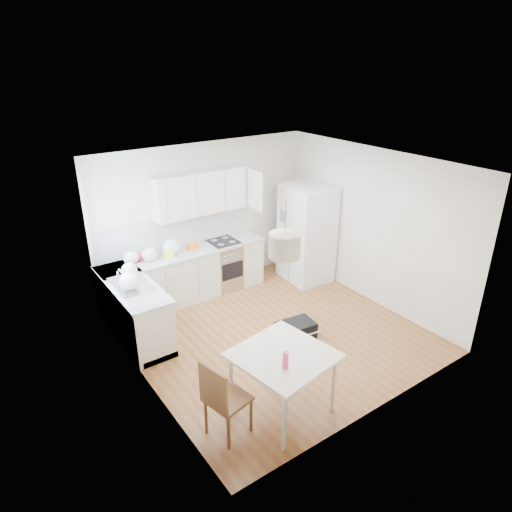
% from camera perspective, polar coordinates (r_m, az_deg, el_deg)
% --- Properties ---
extents(floor, '(4.20, 4.20, 0.00)m').
position_cam_1_polar(floor, '(7.38, 2.11, -9.56)').
color(floor, brown).
rests_on(floor, ground).
extents(ceiling, '(4.20, 4.20, 0.00)m').
position_cam_1_polar(ceiling, '(6.30, 2.49, 11.35)').
color(ceiling, white).
rests_on(ceiling, wall_back).
extents(wall_back, '(4.20, 0.00, 4.20)m').
position_cam_1_polar(wall_back, '(8.38, -6.45, 4.84)').
color(wall_back, beige).
rests_on(wall_back, floor).
extents(wall_left, '(0.00, 4.20, 4.20)m').
position_cam_1_polar(wall_left, '(5.83, -14.48, -4.76)').
color(wall_left, beige).
rests_on(wall_left, floor).
extents(wall_right, '(0.00, 4.20, 4.20)m').
position_cam_1_polar(wall_right, '(8.09, 14.26, 3.53)').
color(wall_right, beige).
rests_on(wall_right, floor).
extents(window_glassblock, '(0.02, 1.00, 1.00)m').
position_cam_1_polar(window_glassblock, '(6.67, -18.38, 2.30)').
color(window_glassblock, '#BFE0F9').
rests_on(window_glassblock, wall_left).
extents(cabinets_back, '(3.00, 0.60, 0.88)m').
position_cam_1_polar(cabinets_back, '(8.23, -8.79, -2.53)').
color(cabinets_back, silver).
rests_on(cabinets_back, floor).
extents(cabinets_left, '(0.60, 1.80, 0.88)m').
position_cam_1_polar(cabinets_left, '(7.35, -15.05, -6.60)').
color(cabinets_left, silver).
rests_on(cabinets_left, floor).
extents(counter_back, '(3.02, 0.64, 0.04)m').
position_cam_1_polar(counter_back, '(8.04, -8.99, 0.40)').
color(counter_back, '#A8ABAD').
rests_on(counter_back, cabinets_back).
extents(counter_left, '(0.64, 1.82, 0.04)m').
position_cam_1_polar(counter_left, '(7.13, -15.44, -3.41)').
color(counter_left, '#A8ABAD').
rests_on(counter_left, cabinets_left).
extents(backsplash_back, '(3.00, 0.01, 0.58)m').
position_cam_1_polar(backsplash_back, '(8.17, -10.06, 3.07)').
color(backsplash_back, silver).
rests_on(backsplash_back, wall_back).
extents(backsplash_left, '(0.01, 1.80, 0.58)m').
position_cam_1_polar(backsplash_left, '(6.92, -17.98, -1.74)').
color(backsplash_left, silver).
rests_on(backsplash_left, wall_left).
extents(upper_cabinets, '(1.70, 0.32, 0.75)m').
position_cam_1_polar(upper_cabinets, '(8.02, -7.00, 7.88)').
color(upper_cabinets, silver).
rests_on(upper_cabinets, wall_back).
extents(range_oven, '(0.50, 0.61, 0.88)m').
position_cam_1_polar(range_oven, '(8.57, -4.02, -1.18)').
color(range_oven, '#B8BBBD').
rests_on(range_oven, floor).
extents(sink, '(0.50, 0.80, 0.16)m').
position_cam_1_polar(sink, '(7.08, -15.31, -3.46)').
color(sink, '#B8BBBD').
rests_on(sink, counter_left).
extents(refrigerator, '(0.94, 0.98, 1.86)m').
position_cam_1_polar(refrigerator, '(8.77, 6.37, 2.84)').
color(refrigerator, white).
rests_on(refrigerator, floor).
extents(dining_table, '(1.21, 1.21, 0.83)m').
position_cam_1_polar(dining_table, '(5.57, 3.40, -12.94)').
color(dining_table, beige).
rests_on(dining_table, floor).
extents(dining_chair, '(0.52, 0.52, 1.03)m').
position_cam_1_polar(dining_chair, '(5.42, -3.52, -17.18)').
color(dining_chair, '#533018').
rests_on(dining_chair, floor).
extents(drink_bottle, '(0.09, 0.09, 0.25)m').
position_cam_1_polar(drink_bottle, '(5.23, 3.71, -12.66)').
color(drink_bottle, '#E6406E').
rests_on(drink_bottle, dining_table).
extents(gym_bag, '(0.62, 0.45, 0.27)m').
position_cam_1_polar(gym_bag, '(7.21, 4.96, -9.25)').
color(gym_bag, black).
rests_on(gym_bag, floor).
extents(pendant_lamp, '(0.44, 0.44, 0.27)m').
position_cam_1_polar(pendant_lamp, '(4.94, 3.60, 1.34)').
color(pendant_lamp, beige).
rests_on(pendant_lamp, ceiling).
extents(grocery_bag_a, '(0.25, 0.21, 0.22)m').
position_cam_1_polar(grocery_bag_a, '(7.70, -15.39, -0.22)').
color(grocery_bag_a, white).
rests_on(grocery_bag_a, counter_back).
extents(grocery_bag_b, '(0.26, 0.22, 0.23)m').
position_cam_1_polar(grocery_bag_b, '(7.73, -13.14, 0.18)').
color(grocery_bag_b, white).
rests_on(grocery_bag_b, counter_back).
extents(grocery_bag_c, '(0.31, 0.27, 0.28)m').
position_cam_1_polar(grocery_bag_c, '(7.89, -10.51, 1.09)').
color(grocery_bag_c, white).
rests_on(grocery_bag_c, counter_back).
extents(grocery_bag_d, '(0.24, 0.21, 0.22)m').
position_cam_1_polar(grocery_bag_d, '(7.30, -15.55, -1.62)').
color(grocery_bag_d, white).
rests_on(grocery_bag_d, counter_back).
extents(grocery_bag_e, '(0.29, 0.25, 0.26)m').
position_cam_1_polar(grocery_bag_e, '(6.88, -15.58, -3.06)').
color(grocery_bag_e, white).
rests_on(grocery_bag_e, counter_left).
extents(snack_orange, '(0.18, 0.11, 0.12)m').
position_cam_1_polar(snack_orange, '(8.11, -7.92, 1.30)').
color(snack_orange, orange).
rests_on(snack_orange, counter_back).
extents(snack_yellow, '(0.17, 0.12, 0.11)m').
position_cam_1_polar(snack_yellow, '(7.83, -10.87, 0.20)').
color(snack_yellow, yellow).
rests_on(snack_yellow, counter_back).
extents(snack_red, '(0.17, 0.16, 0.10)m').
position_cam_1_polar(snack_red, '(7.82, -14.36, -0.20)').
color(snack_red, red).
rests_on(snack_red, counter_back).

